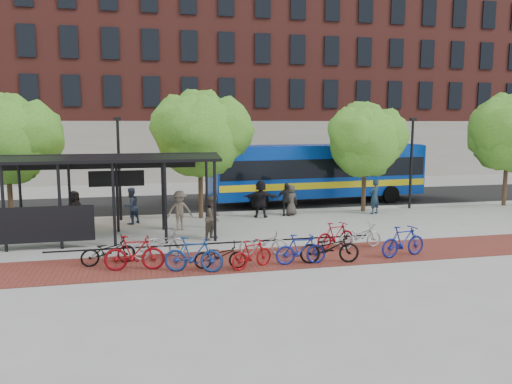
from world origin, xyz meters
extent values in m
plane|color=#9E9E99|center=(0.00, 0.00, 0.00)|extent=(160.00, 160.00, 0.00)
cube|color=black|center=(0.00, 8.00, 0.01)|extent=(160.00, 8.00, 0.01)
cube|color=#B7B7B2|center=(0.00, 4.00, 0.06)|extent=(160.00, 0.25, 0.12)
cube|color=maroon|center=(-2.00, -5.00, 0.00)|extent=(24.00, 3.00, 0.01)
cube|color=black|center=(-3.30, -4.10, 0.00)|extent=(12.00, 0.05, 0.95)
cube|color=maroon|center=(10.00, 26.00, 10.00)|extent=(55.00, 14.00, 20.00)
cube|color=#7A664C|center=(-16.00, 40.00, 15.00)|extent=(22.00, 22.00, 30.00)
cylinder|color=black|center=(-11.00, -1.85, 1.65)|extent=(0.12, 0.12, 3.30)
cylinder|color=black|center=(-11.00, 0.85, 1.65)|extent=(0.12, 0.12, 3.30)
cylinder|color=black|center=(-9.00, -1.85, 1.65)|extent=(0.12, 0.12, 3.30)
cylinder|color=black|center=(-9.00, 0.85, 1.65)|extent=(0.12, 0.12, 3.30)
cylinder|color=black|center=(-7.00, -1.85, 1.65)|extent=(0.12, 0.12, 3.30)
cylinder|color=black|center=(-7.00, 0.85, 1.65)|extent=(0.12, 0.12, 3.30)
cylinder|color=black|center=(-5.00, -1.85, 1.65)|extent=(0.12, 0.12, 3.30)
cylinder|color=black|center=(-5.00, 0.85, 1.65)|extent=(0.12, 0.12, 3.30)
cylinder|color=black|center=(-3.00, -1.85, 1.65)|extent=(0.12, 0.12, 3.30)
cylinder|color=black|center=(-3.00, 0.85, 1.65)|extent=(0.12, 0.12, 3.30)
cube|color=black|center=(-10.00, -1.90, 1.00)|extent=(4.50, 0.08, 1.40)
cube|color=black|center=(-8.00, -1.20, 3.45)|extent=(10.60, 1.65, 0.29)
cube|color=black|center=(-8.00, 0.20, 3.45)|extent=(10.60, 1.65, 0.29)
cube|color=black|center=(-8.00, 0.90, 3.05)|extent=(9.00, 0.10, 0.40)
cube|color=black|center=(-7.00, 0.95, 2.40)|extent=(2.40, 0.12, 0.70)
cube|color=#FF7200|center=(-7.00, 1.03, 2.40)|extent=(2.20, 0.02, 0.55)
cylinder|color=#382619|center=(-12.00, 3.30, 1.19)|extent=(0.24, 0.24, 2.38)
sphere|color=#3E7D21|center=(-12.00, 3.30, 3.98)|extent=(4.00, 4.00, 4.00)
sphere|color=#3E7D21|center=(-11.00, 3.50, 4.28)|extent=(3.20, 3.20, 3.20)
sphere|color=#3E7D21|center=(-11.90, 3.70, 4.78)|extent=(2.80, 2.80, 2.80)
cylinder|color=#382619|center=(-3.00, 3.30, 1.26)|extent=(0.24, 0.24, 2.52)
sphere|color=#3E7D21|center=(-3.00, 3.30, 4.20)|extent=(4.20, 4.20, 4.20)
sphere|color=#3E7D21|center=(-1.95, 3.50, 4.50)|extent=(3.36, 3.36, 3.36)
sphere|color=#3E7D21|center=(-3.84, 3.00, 4.60)|extent=(3.15, 3.15, 3.15)
sphere|color=#3E7D21|center=(-2.90, 3.70, 5.00)|extent=(2.94, 2.94, 2.94)
cylinder|color=#382619|center=(6.00, 3.30, 1.14)|extent=(0.24, 0.24, 2.27)
sphere|color=#3E7D21|center=(6.00, 3.30, 3.79)|extent=(3.80, 3.80, 3.80)
sphere|color=#3E7D21|center=(6.95, 3.50, 4.09)|extent=(3.04, 3.04, 3.04)
sphere|color=#3E7D21|center=(5.24, 3.00, 4.20)|extent=(2.85, 2.85, 2.85)
sphere|color=#3E7D21|center=(6.10, 3.70, 4.59)|extent=(2.66, 2.66, 2.66)
cylinder|color=#382619|center=(15.00, 3.30, 1.22)|extent=(0.24, 0.24, 2.45)
sphere|color=#3E7D21|center=(15.00, 3.30, 4.21)|extent=(4.40, 4.40, 4.40)
sphere|color=#3E7D21|center=(14.12, 3.00, 4.61)|extent=(3.30, 3.30, 3.30)
sphere|color=#3E7D21|center=(15.10, 3.70, 5.01)|extent=(3.08, 3.08, 3.08)
cylinder|color=black|center=(-7.00, 3.60, 2.50)|extent=(0.14, 0.14, 5.00)
cube|color=black|center=(-7.00, 3.60, 5.05)|extent=(0.35, 0.20, 0.15)
cylinder|color=black|center=(9.00, 3.60, 2.50)|extent=(0.14, 0.14, 5.00)
cube|color=black|center=(9.00, 3.60, 5.05)|extent=(0.35, 0.20, 0.15)
cube|color=#08329D|center=(4.54, 6.65, 1.99)|extent=(13.27, 3.76, 3.00)
cube|color=black|center=(4.54, 6.65, 2.24)|extent=(13.01, 3.78, 1.09)
cube|color=yellow|center=(4.54, 6.65, 1.26)|extent=(13.14, 3.80, 0.38)
cube|color=#08329D|center=(4.54, 6.65, 3.44)|extent=(12.98, 3.46, 0.20)
cylinder|color=black|center=(0.46, 4.94, 0.52)|extent=(1.07, 0.38, 1.05)
cylinder|color=black|center=(0.26, 7.77, 0.52)|extent=(1.07, 0.38, 1.05)
cylinder|color=black|center=(8.82, 5.53, 0.52)|extent=(1.07, 0.38, 1.05)
cylinder|color=black|center=(8.62, 8.36, 0.52)|extent=(1.07, 0.38, 1.05)
imported|color=black|center=(-7.09, -4.53, 0.49)|extent=(1.95, 1.07, 0.97)
imported|color=maroon|center=(-6.20, -5.42, 0.60)|extent=(2.03, 0.75, 1.19)
imported|color=#969698|center=(-5.33, -4.03, 0.53)|extent=(2.13, 1.12, 1.06)
imported|color=navy|center=(-4.31, -6.06, 0.59)|extent=(2.02, 1.09, 1.17)
imported|color=black|center=(-3.40, -5.86, 0.46)|extent=(1.82, 0.88, 0.92)
imported|color=maroon|center=(-2.35, -6.03, 0.49)|extent=(1.68, 1.09, 0.98)
imported|color=#A7A6A9|center=(-1.58, -4.49, 0.47)|extent=(1.88, 0.97, 0.94)
imported|color=navy|center=(-0.61, -5.96, 0.53)|extent=(1.80, 0.58, 1.07)
imported|color=black|center=(0.42, -6.02, 0.55)|extent=(2.17, 0.98, 1.10)
imported|color=maroon|center=(1.39, -4.13, 0.52)|extent=(1.80, 0.95, 1.04)
imported|color=#A3A3A5|center=(2.34, -4.30, 0.49)|extent=(1.90, 0.83, 0.97)
imported|color=navy|center=(3.36, -5.81, 0.57)|extent=(1.97, 0.89, 1.15)
imported|color=black|center=(-9.00, 2.07, 0.88)|extent=(1.01, 1.01, 1.77)
imported|color=#22314F|center=(-6.46, 2.52, 0.88)|extent=(1.08, 1.08, 1.77)
imported|color=brown|center=(-4.27, 0.60, 0.91)|extent=(1.21, 0.74, 1.81)
imported|color=#262626|center=(1.46, 2.98, 0.87)|extent=(1.08, 0.63, 1.73)
imported|color=black|center=(0.05, 2.81, 0.97)|extent=(1.89, 1.02, 1.94)
imported|color=#39332E|center=(1.73, 2.99, 0.82)|extent=(0.89, 0.68, 1.63)
imported|color=#1A2D3D|center=(6.23, 2.43, 0.93)|extent=(0.80, 0.69, 1.86)
imported|color=brown|center=(-3.02, -1.50, 0.92)|extent=(1.11, 1.14, 1.84)
camera|label=1|loc=(-5.82, -21.95, 4.86)|focal=35.00mm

